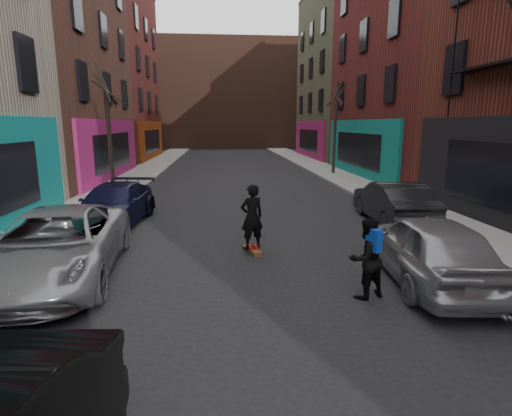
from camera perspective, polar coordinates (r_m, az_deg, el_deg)
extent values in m
cube|color=gray|center=(31.88, -14.45, 5.82)|extent=(2.50, 84.00, 0.13)
cube|color=gray|center=(32.31, 8.12, 6.15)|extent=(2.50, 84.00, 0.13)
cube|color=#47281E|center=(57.43, -4.14, 15.66)|extent=(40.00, 10.00, 14.00)
imported|color=gray|center=(9.54, -26.55, -4.73)|extent=(2.87, 5.47, 1.47)
imported|color=black|center=(13.87, -19.65, 0.43)|extent=(2.29, 4.73, 1.33)
imported|color=#95989E|center=(9.09, 23.40, -5.24)|extent=(2.11, 4.43, 1.46)
imported|color=black|center=(14.01, 18.97, 0.78)|extent=(1.72, 4.37, 1.42)
cube|color=brown|center=(10.40, -0.58, -6.07)|extent=(0.47, 0.83, 0.10)
imported|color=black|center=(10.16, -0.59, -1.29)|extent=(0.71, 0.58, 1.68)
imported|color=black|center=(7.86, 15.45, -6.98)|extent=(0.91, 0.81, 1.55)
cube|color=#0D3CBD|center=(7.61, 16.50, -4.40)|extent=(0.24, 0.33, 0.42)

